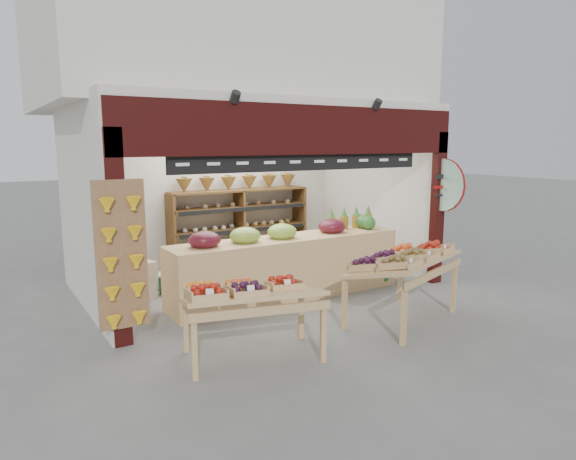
# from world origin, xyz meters

# --- Properties ---
(ground) EXTENTS (60.00, 60.00, 0.00)m
(ground) POSITION_xyz_m (0.00, 0.00, 0.00)
(ground) COLOR #63635E
(ground) RESTS_ON ground
(shop_structure) EXTENTS (6.36, 5.12, 5.40)m
(shop_structure) POSITION_xyz_m (0.00, 1.61, 3.92)
(shop_structure) COLOR beige
(shop_structure) RESTS_ON ground
(banana_board) EXTENTS (0.60, 0.15, 1.80)m
(banana_board) POSITION_xyz_m (-2.73, -1.17, 1.12)
(banana_board) COLOR olive
(banana_board) RESTS_ON ground
(gift_sign) EXTENTS (0.04, 0.93, 0.92)m
(gift_sign) POSITION_xyz_m (2.75, -1.15, 1.75)
(gift_sign) COLOR #B4E3C8
(gift_sign) RESTS_ON ground
(back_shelving) EXTENTS (2.92, 0.48, 1.81)m
(back_shelving) POSITION_xyz_m (0.38, 1.96, 1.16)
(back_shelving) COLOR brown
(back_shelving) RESTS_ON ground
(refrigerator) EXTENTS (0.64, 0.64, 1.60)m
(refrigerator) POSITION_xyz_m (-2.31, 1.89, 0.80)
(refrigerator) COLOR silver
(refrigerator) RESTS_ON ground
(cardboard_stack) EXTENTS (1.00, 0.85, 0.60)m
(cardboard_stack) POSITION_xyz_m (-1.79, 0.79, 0.22)
(cardboard_stack) COLOR silver
(cardboard_stack) RESTS_ON ground
(mid_counter) EXTENTS (3.93, 0.77, 1.21)m
(mid_counter) POSITION_xyz_m (0.03, -0.43, 0.54)
(mid_counter) COLOR tan
(mid_counter) RESTS_ON ground
(display_table_left) EXTENTS (1.73, 1.23, 1.00)m
(display_table_left) POSITION_xyz_m (-1.65, -2.18, 0.78)
(display_table_left) COLOR tan
(display_table_left) RESTS_ON ground
(display_table_right) EXTENTS (1.96, 1.48, 1.09)m
(display_table_right) POSITION_xyz_m (0.81, -2.22, 0.87)
(display_table_right) COLOR tan
(display_table_right) RESTS_ON ground
(watermelon_pile) EXTENTS (0.70, 0.70, 0.55)m
(watermelon_pile) POSITION_xyz_m (1.78, -0.46, 0.18)
(watermelon_pile) COLOR #184A1D
(watermelon_pile) RESTS_ON ground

